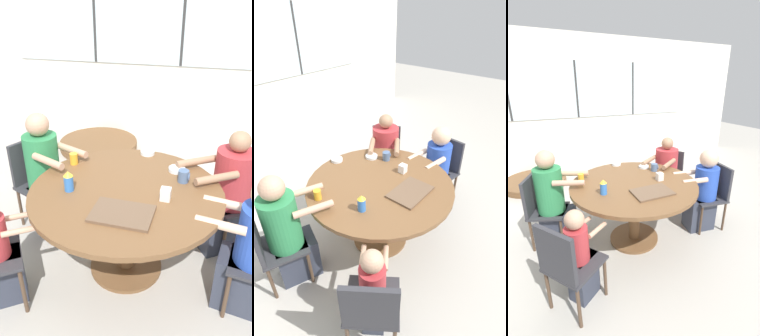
# 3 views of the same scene
# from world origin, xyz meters

# --- Properties ---
(ground_plane) EXTENTS (16.00, 16.00, 0.00)m
(ground_plane) POSITION_xyz_m (0.00, 0.00, 0.00)
(ground_plane) COLOR #B2ADA3
(wall_back_with_windows) EXTENTS (8.40, 0.08, 2.80)m
(wall_back_with_windows) POSITION_xyz_m (0.00, 2.95, 1.42)
(wall_back_with_windows) COLOR white
(wall_back_with_windows) RESTS_ON ground_plane
(dining_table) EXTENTS (1.45, 1.45, 0.77)m
(dining_table) POSITION_xyz_m (0.00, 0.00, 0.63)
(dining_table) COLOR brown
(dining_table) RESTS_ON ground_plane
(chair_for_woman_green_shirt) EXTENTS (0.56, 0.56, 0.86)m
(chair_for_woman_green_shirt) POSITION_xyz_m (0.90, 0.63, 0.51)
(chair_for_woman_green_shirt) COLOR #333338
(chair_for_woman_green_shirt) RESTS_ON ground_plane
(chair_for_man_blue_shirt) EXTENTS (0.52, 0.52, 0.86)m
(chair_for_man_blue_shirt) POSITION_xyz_m (-1.02, 0.41, 0.51)
(chair_for_man_blue_shirt) COLOR #333338
(chair_for_man_blue_shirt) RESTS_ON ground_plane
(person_woman_green_shirt) EXTENTS (0.68, 0.62, 1.11)m
(person_woman_green_shirt) POSITION_xyz_m (0.76, 0.53, 0.49)
(person_woman_green_shirt) COLOR #333847
(person_woman_green_shirt) RESTS_ON ground_plane
(person_man_blue_shirt) EXTENTS (0.63, 0.49, 1.17)m
(person_man_blue_shirt) POSITION_xyz_m (-0.87, 0.34, 0.53)
(person_man_blue_shirt) COLOR #333847
(person_man_blue_shirt) RESTS_ON ground_plane
(person_man_teal_shirt) EXTENTS (0.58, 0.37, 1.08)m
(person_man_teal_shirt) POSITION_xyz_m (0.92, -0.13, 0.50)
(person_man_teal_shirt) COLOR #333847
(person_man_teal_shirt) RESTS_ON ground_plane
(person_toddler) EXTENTS (0.40, 0.36, 0.91)m
(person_toddler) POSITION_xyz_m (-0.76, -0.55, 0.43)
(person_toddler) COLOR #333847
(person_toddler) RESTS_ON ground_plane
(food_tray_dark) EXTENTS (0.41, 0.28, 0.02)m
(food_tray_dark) POSITION_xyz_m (0.06, -0.32, 0.78)
(food_tray_dark) COLOR brown
(food_tray_dark) RESTS_ON dining_table
(coffee_mug) EXTENTS (0.09, 0.08, 0.10)m
(coffee_mug) POSITION_xyz_m (0.40, 0.23, 0.82)
(coffee_mug) COLOR slate
(coffee_mug) RESTS_ON dining_table
(sippy_cup) EXTENTS (0.07, 0.07, 0.16)m
(sippy_cup) POSITION_xyz_m (-0.40, -0.13, 0.85)
(sippy_cup) COLOR blue
(sippy_cup) RESTS_ON dining_table
(juice_glass) EXTENTS (0.07, 0.07, 0.10)m
(juice_glass) POSITION_xyz_m (-0.54, 0.28, 0.82)
(juice_glass) COLOR gold
(juice_glass) RESTS_ON dining_table
(milk_carton_small) EXTENTS (0.07, 0.07, 0.09)m
(milk_carton_small) POSITION_xyz_m (0.30, -0.06, 0.81)
(milk_carton_small) COLOR silver
(milk_carton_small) RESTS_ON dining_table
(bowl_white_shallow) EXTENTS (0.13, 0.13, 0.03)m
(bowl_white_shallow) POSITION_xyz_m (0.02, 0.64, 0.78)
(bowl_white_shallow) COLOR silver
(bowl_white_shallow) RESTS_ON dining_table
(bowl_cereal) EXTENTS (0.14, 0.14, 0.03)m
(bowl_cereal) POSITION_xyz_m (0.32, 0.39, 0.78)
(bowl_cereal) COLOR silver
(bowl_cereal) RESTS_ON dining_table
(folded_table_stack) EXTENTS (1.16, 1.16, 0.12)m
(folded_table_stack) POSITION_xyz_m (-1.06, 2.25, 0.06)
(folded_table_stack) COLOR brown
(folded_table_stack) RESTS_ON ground_plane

